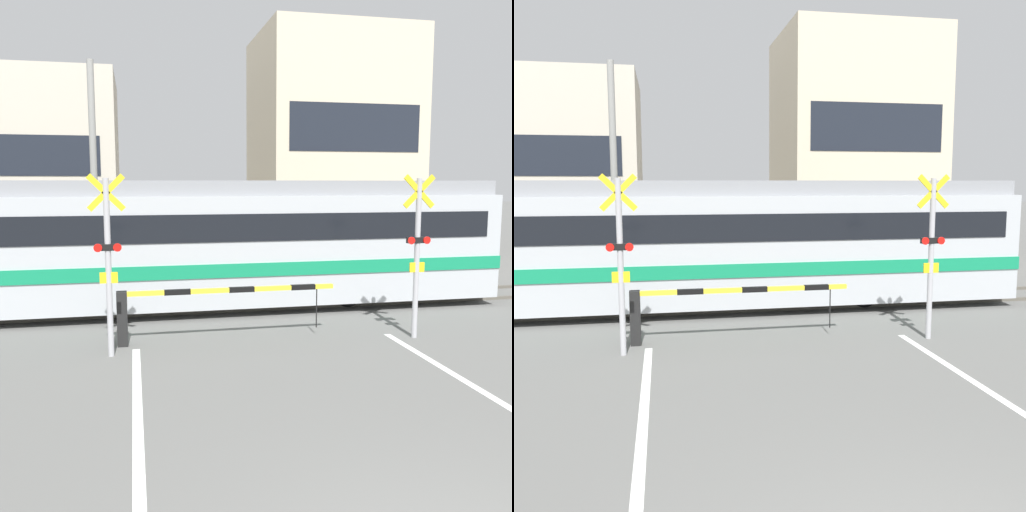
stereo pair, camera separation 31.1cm
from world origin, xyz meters
TOP-DOWN VIEW (x-y plane):
  - rail_track_near at (0.00, 10.28)m, footprint 50.00×0.10m
  - rail_track_far at (0.00, 11.71)m, footprint 50.00×0.10m
  - commuter_train at (-3.49, 11.00)m, footprint 20.23×2.92m
  - crossing_barrier_near at (-1.62, 7.84)m, footprint 4.41×0.20m
  - crossing_barrier_far at (1.62, 13.53)m, footprint 4.41×0.20m
  - crossing_signal_left at (-3.04, 7.22)m, footprint 0.68×0.15m
  - crossing_signal_right at (3.04, 7.22)m, footprint 0.68×0.15m
  - pedestrian at (0.73, 17.16)m, footprint 0.38×0.23m
  - building_left_of_street at (-6.68, 22.66)m, footprint 6.98×6.24m
  - building_right_of_street at (6.61, 22.66)m, footprint 6.85×6.24m
  - utility_pole_streetside at (-3.79, 16.03)m, footprint 0.22×0.22m

SIDE VIEW (x-z plane):
  - rail_track_near at x=0.00m, z-range 0.00..0.08m
  - rail_track_far at x=0.00m, z-range 0.00..0.08m
  - crossing_barrier_near at x=-1.62m, z-range 0.26..1.35m
  - crossing_barrier_far at x=1.62m, z-range 0.26..1.35m
  - pedestrian at x=0.73m, z-range 0.14..1.94m
  - commuter_train at x=-3.49m, z-range 0.11..3.34m
  - crossing_signal_left at x=-3.04m, z-range 0.17..3.52m
  - crossing_signal_right at x=3.04m, z-range 0.17..3.52m
  - utility_pole_streetside at x=-3.79m, z-range 0.00..7.04m
  - building_left_of_street at x=-6.68m, z-range 0.00..7.60m
  - building_right_of_street at x=6.61m, z-range 0.00..9.91m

